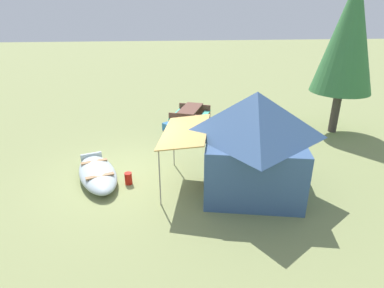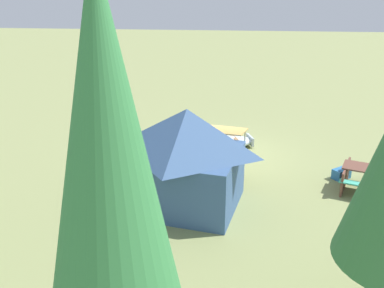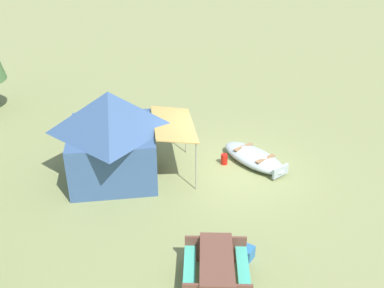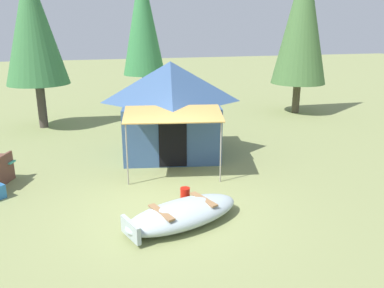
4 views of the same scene
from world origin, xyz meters
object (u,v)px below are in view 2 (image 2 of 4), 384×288
(canvas_cabin_tent, at_px, (187,157))
(pine_tree_back_right, at_px, (108,158))
(beached_rowboat, at_px, (221,143))
(fuel_can, at_px, (212,153))
(picnic_table, at_px, (372,178))
(cooler_box, at_px, (341,174))

(canvas_cabin_tent, distance_m, pine_tree_back_right, 6.78)
(beached_rowboat, bearing_deg, fuel_can, 72.24)
(canvas_cabin_tent, bearing_deg, pine_tree_back_right, 87.94)
(beached_rowboat, distance_m, picnic_table, 5.51)
(fuel_can, bearing_deg, picnic_table, 155.12)
(picnic_table, bearing_deg, pine_tree_back_right, 53.65)
(cooler_box, bearing_deg, pine_tree_back_right, 59.87)
(canvas_cabin_tent, relative_size, pine_tree_back_right, 0.67)
(picnic_table, xyz_separation_m, pine_tree_back_right, (5.53, 7.51, 3.53))
(fuel_can, xyz_separation_m, pine_tree_back_right, (0.72, 9.74, 3.84))
(cooler_box, xyz_separation_m, pine_tree_back_right, (4.89, 8.43, 3.85))
(fuel_can, bearing_deg, cooler_box, 162.55)
(fuel_can, relative_size, pine_tree_back_right, 0.05)
(cooler_box, bearing_deg, canvas_cabin_tent, 24.87)
(pine_tree_back_right, bearing_deg, cooler_box, -120.13)
(beached_rowboat, distance_m, canvas_cabin_tent, 4.63)
(cooler_box, bearing_deg, fuel_can, -17.45)
(canvas_cabin_tent, bearing_deg, beached_rowboat, -100.20)
(canvas_cabin_tent, xyz_separation_m, fuel_can, (-0.50, -3.48, -1.27))
(canvas_cabin_tent, distance_m, picnic_table, 5.53)
(beached_rowboat, xyz_separation_m, canvas_cabin_tent, (0.79, 4.40, 1.22))
(cooler_box, relative_size, pine_tree_back_right, 0.09)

